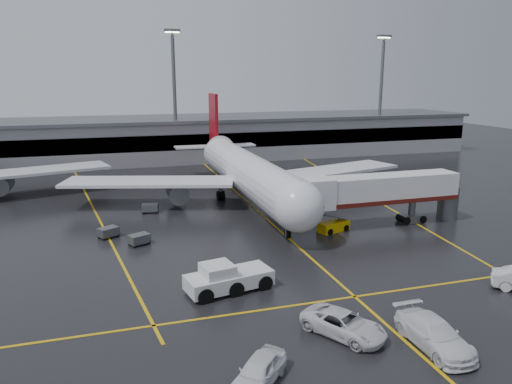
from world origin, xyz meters
name	(u,v)px	position (x,y,z in m)	size (l,w,h in m)	color
ground	(267,219)	(0.00, 0.00, 0.00)	(220.00, 220.00, 0.00)	black
apron_line_centre	(267,219)	(0.00, 0.00, 0.01)	(0.25, 90.00, 0.02)	gold
apron_line_stop	(355,297)	(0.00, -22.00, 0.01)	(60.00, 0.25, 0.02)	gold
apron_line_left	(95,211)	(-20.00, 10.00, 0.01)	(0.25, 70.00, 0.02)	gold
apron_line_right	(360,191)	(18.00, 10.00, 0.01)	(0.25, 70.00, 0.02)	gold
terminal	(196,137)	(0.00, 47.93, 4.32)	(122.00, 19.00, 8.60)	gray
light_mast_mid	(174,89)	(-5.00, 42.00, 14.47)	(3.00, 1.20, 25.45)	#595B60
light_mast_right	(381,87)	(40.00, 42.00, 14.47)	(3.00, 1.20, 25.45)	#595B60
main_airliner	(245,171)	(0.00, 9.70, 4.21)	(48.80, 45.60, 14.10)	silver
jet_bridge	(382,192)	(11.87, -6.00, 3.93)	(19.90, 3.40, 6.05)	silver
pushback_tractor	(227,279)	(-9.32, -17.96, 0.99)	(7.35, 4.16, 2.48)	silver
belt_loader	(333,226)	(5.68, -6.43, 0.58)	(3.99, 2.68, 2.34)	#D0A306
service_van_a	(344,324)	(-3.51, -26.94, 0.81)	(2.68, 5.81, 1.62)	silver
service_van_b	(434,334)	(1.31, -29.92, 0.91)	(2.55, 6.27, 1.82)	white
service_van_d	(259,371)	(-10.48, -30.31, 0.80)	(1.88, 4.67, 1.59)	silver
baggage_cart_a	(139,239)	(-15.34, -4.73, 0.63)	(2.37, 2.04, 1.12)	#595B60
baggage_cart_b	(108,232)	(-18.36, -1.41, 0.63)	(2.38, 2.15, 1.12)	#595B60
baggage_cart_c	(150,208)	(-13.23, 7.21, 0.63)	(2.21, 1.65, 1.12)	#595B60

